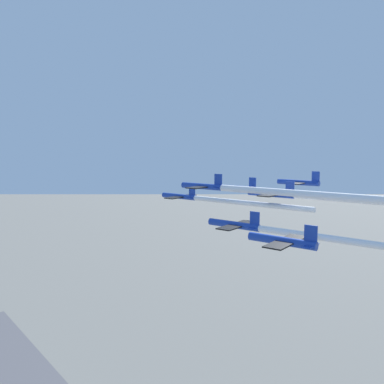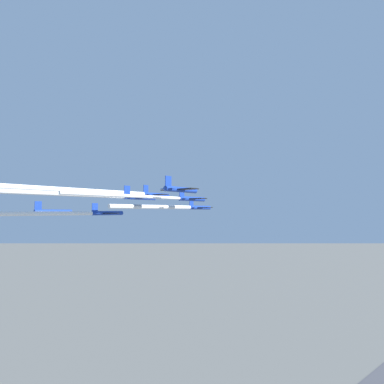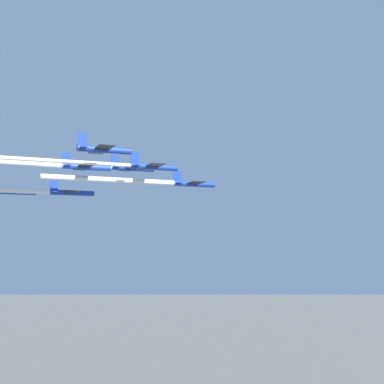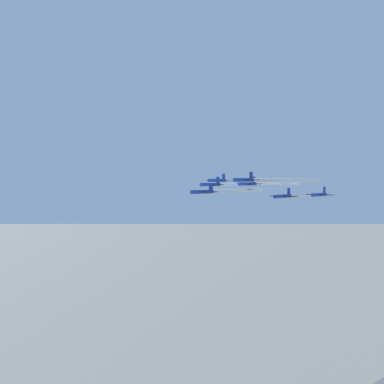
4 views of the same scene
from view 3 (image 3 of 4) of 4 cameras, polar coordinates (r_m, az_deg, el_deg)
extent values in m
cylinder|color=#19389E|center=(120.94, 0.25, 0.86)|extent=(9.98, 4.36, 1.24)
cube|color=black|center=(120.66, -0.04, 0.87)|extent=(5.53, 9.80, 0.20)
cube|color=#19389E|center=(119.49, -1.57, 1.68)|extent=(1.76, 0.72, 2.47)
cube|color=#19389E|center=(119.30, -1.57, 0.95)|extent=(2.31, 3.80, 0.13)
cylinder|color=#19389E|center=(123.78, -6.34, 2.53)|extent=(9.98, 4.36, 1.24)
cube|color=black|center=(123.58, -6.64, 2.54)|extent=(5.53, 9.80, 0.20)
cube|color=#19389E|center=(122.83, -8.18, 3.34)|extent=(1.76, 0.72, 2.47)
cube|color=#19389E|center=(122.60, -8.19, 2.63)|extent=(2.31, 3.80, 0.13)
cylinder|color=#19389E|center=(109.97, -4.06, 2.68)|extent=(9.98, 4.36, 1.24)
cube|color=black|center=(109.74, -4.39, 2.70)|extent=(5.53, 9.80, 0.20)
cube|color=#19389E|center=(108.87, -6.12, 3.60)|extent=(1.76, 0.72, 2.47)
cube|color=#19389E|center=(108.64, -6.12, 2.80)|extent=(2.31, 3.80, 0.13)
cylinder|color=#19389E|center=(127.07, -12.66, -0.09)|extent=(9.98, 4.36, 1.24)
cube|color=black|center=(126.94, -12.96, -0.08)|extent=(5.53, 9.80, 0.20)
cube|color=#19389E|center=(126.48, -14.49, 0.68)|extent=(1.76, 0.72, 2.47)
cube|color=#19389E|center=(126.33, -14.51, -0.02)|extent=(2.31, 3.80, 0.13)
cylinder|color=#19389E|center=(113.47, -11.17, 2.62)|extent=(9.98, 4.36, 1.24)
cube|color=black|center=(113.33, -11.51, 2.64)|extent=(5.53, 9.80, 0.20)
cube|color=#19389E|center=(112.87, -13.22, 3.50)|extent=(1.76, 0.72, 2.47)
cube|color=#19389E|center=(112.64, -13.24, 2.72)|extent=(2.31, 3.80, 0.13)
cylinder|color=#19389E|center=(99.77, -9.31, 4.48)|extent=(9.98, 4.36, 1.24)
cube|color=black|center=(99.61, -9.68, 4.50)|extent=(5.53, 9.80, 0.20)
cube|color=#19389E|center=(99.11, -11.63, 5.49)|extent=(1.76, 0.72, 2.47)
cube|color=#19389E|center=(98.83, -11.65, 4.61)|extent=(2.31, 3.80, 0.13)
cylinder|color=#19389E|center=(132.47, -18.50, 0.02)|extent=(9.98, 4.36, 1.24)
cube|color=black|center=(132.41, -18.79, 0.03)|extent=(5.53, 9.80, 0.20)
cylinder|color=white|center=(114.38, -8.69, 1.29)|extent=(27.75, 10.17, 1.11)
cylinder|color=white|center=(104.78, -14.95, 3.26)|extent=(30.55, 10.79, 0.75)
camera|label=1|loc=(182.05, -26.66, 2.98)|focal=35.00mm
camera|label=2|loc=(56.58, -50.52, 9.09)|focal=28.00mm
camera|label=4|loc=(234.71, 11.99, -1.37)|focal=35.00mm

